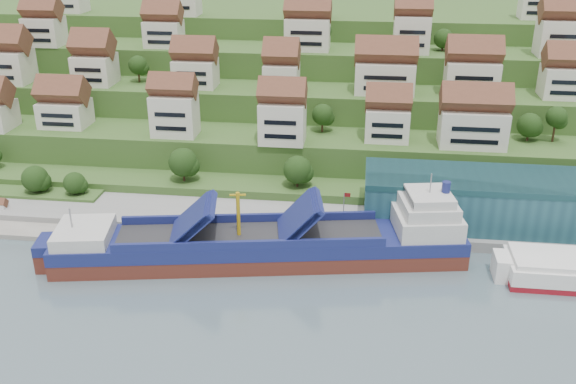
# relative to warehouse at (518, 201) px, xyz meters

# --- Properties ---
(ground) EXTENTS (300.00, 300.00, 0.00)m
(ground) POSITION_rel_warehouse_xyz_m (-52.00, -17.00, -7.20)
(ground) COLOR slate
(ground) RESTS_ON ground
(quay) EXTENTS (180.00, 14.00, 2.20)m
(quay) POSITION_rel_warehouse_xyz_m (-32.00, -2.00, -6.10)
(quay) COLOR gray
(quay) RESTS_ON ground
(hillside) EXTENTS (260.00, 128.00, 31.00)m
(hillside) POSITION_rel_warehouse_xyz_m (-52.00, 86.55, 3.46)
(hillside) COLOR #2D4C1E
(hillside) RESTS_ON ground
(hillside_village) EXTENTS (157.38, 65.13, 29.41)m
(hillside_village) POSITION_rel_warehouse_xyz_m (-56.14, 42.69, 16.88)
(hillside_village) COLOR silver
(hillside_village) RESTS_ON ground
(hillside_trees) EXTENTS (139.06, 62.59, 30.96)m
(hillside_trees) POSITION_rel_warehouse_xyz_m (-54.37, 28.58, 9.70)
(hillside_trees) COLOR #214115
(hillside_trees) RESTS_ON ground
(warehouse) EXTENTS (60.00, 15.00, 10.00)m
(warehouse) POSITION_rel_warehouse_xyz_m (0.00, 0.00, 0.00)
(warehouse) COLOR #22515E
(warehouse) RESTS_ON quay
(flagpole) EXTENTS (1.28, 0.16, 8.00)m
(flagpole) POSITION_rel_warehouse_xyz_m (-33.89, -7.00, -0.32)
(flagpole) COLOR gray
(flagpole) RESTS_ON quay
(cargo_ship) EXTENTS (75.73, 24.46, 16.56)m
(cargo_ship) POSITION_rel_warehouse_xyz_m (-46.68, -16.49, -4.02)
(cargo_ship) COLOR #5A251B
(cargo_ship) RESTS_ON ground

